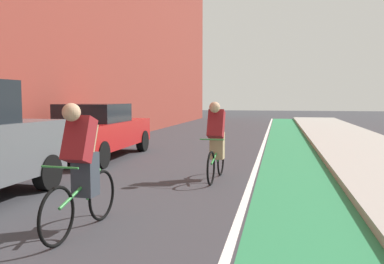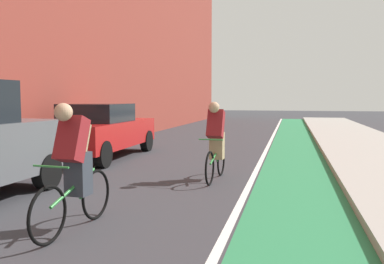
% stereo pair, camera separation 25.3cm
% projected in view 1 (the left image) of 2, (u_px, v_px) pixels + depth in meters
% --- Properties ---
extents(ground_plane, '(89.06, 89.06, 0.00)m').
position_uv_depth(ground_plane, '(194.00, 155.00, 12.00)').
color(ground_plane, '#38383D').
extents(bike_lane_paint, '(1.60, 40.48, 0.00)m').
position_uv_depth(bike_lane_paint, '(290.00, 149.00, 13.36)').
color(bike_lane_paint, '#2D8451').
rests_on(bike_lane_paint, ground).
extents(lane_divider_stripe, '(0.12, 40.48, 0.00)m').
position_uv_depth(lane_divider_stripe, '(262.00, 149.00, 13.55)').
color(lane_divider_stripe, white).
rests_on(lane_divider_stripe, ground).
extents(sidewalk_right, '(3.13, 40.48, 0.14)m').
position_uv_depth(sidewalk_right, '(366.00, 149.00, 12.86)').
color(sidewalk_right, '#A8A59E').
rests_on(sidewalk_right, ground).
extents(parked_sedan_red, '(1.90, 4.35, 1.53)m').
position_uv_depth(parked_sedan_red, '(97.00, 130.00, 11.37)').
color(parked_sedan_red, red).
rests_on(parked_sedan_red, ground).
extents(cyclist_mid, '(0.48, 1.75, 1.63)m').
position_uv_depth(cyclist_mid, '(81.00, 165.00, 5.08)').
color(cyclist_mid, black).
rests_on(cyclist_mid, ground).
extents(cyclist_trailing, '(0.48, 1.72, 1.61)m').
position_uv_depth(cyclist_trailing, '(216.00, 139.00, 8.32)').
color(cyclist_trailing, black).
rests_on(cyclist_trailing, ground).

